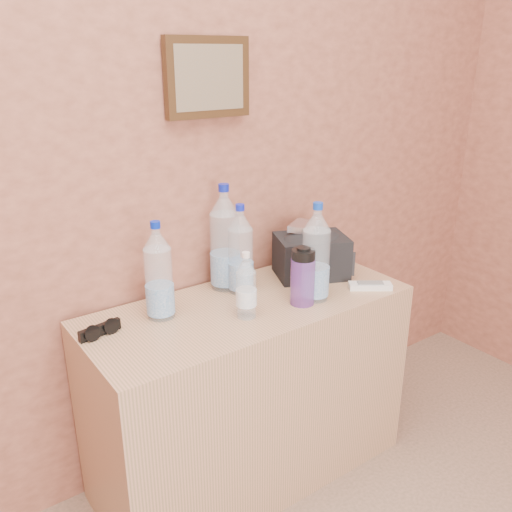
{
  "coord_description": "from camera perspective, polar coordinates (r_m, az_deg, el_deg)",
  "views": [
    {
      "loc": [
        -0.42,
        0.41,
        1.48
      ],
      "look_at": [
        0.51,
        1.71,
        0.87
      ],
      "focal_mm": 38.0,
      "sensor_mm": 36.0,
      "label": 1
    }
  ],
  "objects": [
    {
      "name": "foil_packet",
      "position": [
        1.99,
        5.2,
        3.11
      ],
      "size": [
        0.15,
        0.14,
        0.02
      ],
      "primitive_type": "cube",
      "rotation": [
        0.0,
        0.0,
        0.53
      ],
      "color": "silver",
      "rests_on": "toiletry_bag"
    },
    {
      "name": "toiletry_bag",
      "position": [
        2.01,
        5.84,
        0.26
      ],
      "size": [
        0.3,
        0.27,
        0.17
      ],
      "primitive_type": null,
      "rotation": [
        0.0,
        0.0,
        -0.4
      ],
      "color": "black",
      "rests_on": "dresser"
    },
    {
      "name": "ac_remote",
      "position": [
        1.96,
        11.93,
        -3.1
      ],
      "size": [
        0.15,
        0.12,
        0.02
      ],
      "primitive_type": "cube",
      "rotation": [
        0.0,
        0.0,
        -0.61
      ],
      "color": "silver",
      "rests_on": "dresser"
    },
    {
      "name": "pet_large_d",
      "position": [
        1.8,
        6.31,
        -0.15
      ],
      "size": [
        0.09,
        0.09,
        0.34
      ],
      "rotation": [
        0.0,
        0.0,
        -0.08
      ],
      "color": "#C4E6FF",
      "rests_on": "dresser"
    },
    {
      "name": "dresser",
      "position": [
        1.98,
        -0.68,
        -14.03
      ],
      "size": [
        1.11,
        0.46,
        0.69
      ],
      "primitive_type": "cube",
      "color": "tan",
      "rests_on": "ground"
    },
    {
      "name": "picture_frame",
      "position": [
        1.82,
        -5.1,
        18.2
      ],
      "size": [
        0.3,
        0.03,
        0.25
      ],
      "primitive_type": null,
      "color": "#382311",
      "rests_on": "room_shell"
    },
    {
      "name": "nalgene_bottle",
      "position": [
        1.78,
        4.95,
        -2.13
      ],
      "size": [
        0.08,
        0.08,
        0.2
      ],
      "rotation": [
        0.0,
        0.0,
        0.23
      ],
      "color": "purple",
      "rests_on": "dresser"
    },
    {
      "name": "sunglasses",
      "position": [
        1.67,
        -16.12,
        -7.5
      ],
      "size": [
        0.14,
        0.07,
        0.03
      ],
      "primitive_type": null,
      "rotation": [
        0.0,
        0.0,
        0.17
      ],
      "color": "black",
      "rests_on": "dresser"
    },
    {
      "name": "pet_large_c",
      "position": [
        1.85,
        -1.64,
        0.23
      ],
      "size": [
        0.08,
        0.08,
        0.31
      ],
      "rotation": [
        0.0,
        0.0,
        -0.42
      ],
      "color": "silver",
      "rests_on": "dresser"
    },
    {
      "name": "pet_large_b",
      "position": [
        1.88,
        -3.3,
        1.37
      ],
      "size": [
        0.1,
        0.1,
        0.37
      ],
      "rotation": [
        0.0,
        0.0,
        0.11
      ],
      "color": "#ADBDD4",
      "rests_on": "dresser"
    },
    {
      "name": "pet_small",
      "position": [
        1.68,
        -1.04,
        -3.48
      ],
      "size": [
        0.06,
        0.06,
        0.22
      ],
      "rotation": [
        0.0,
        0.0,
        -0.02
      ],
      "color": "silver",
      "rests_on": "dresser"
    },
    {
      "name": "pet_large_a",
      "position": [
        1.69,
        -10.2,
        -2.07
      ],
      "size": [
        0.09,
        0.09,
        0.31
      ],
      "rotation": [
        0.0,
        0.0,
        0.39
      ],
      "color": "white",
      "rests_on": "dresser"
    }
  ]
}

